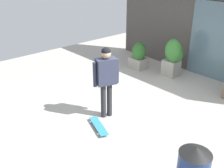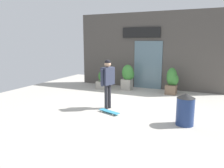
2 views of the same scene
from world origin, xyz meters
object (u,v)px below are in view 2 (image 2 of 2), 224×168
skateboard (109,111)px  planter_box_left (103,79)px  skateboarder (108,79)px  planter_box_mid (128,76)px  trash_bin (185,109)px  planter_box_right (172,81)px

skateboard → planter_box_left: 4.02m
skateboarder → planter_box_left: size_ratio=1.85×
planter_box_mid → skateboard: bearing=-78.8°
skateboarder → planter_box_mid: bearing=116.5°
skateboarder → planter_box_mid: (-0.47, 3.30, -0.41)m
skateboarder → planter_box_mid: 3.36m
planter_box_left → trash_bin: bearing=-38.4°
planter_box_left → planter_box_mid: 1.27m
skateboarder → trash_bin: (2.76, -0.55, -0.63)m
planter_box_left → planter_box_mid: (1.22, 0.32, 0.15)m
skateboarder → planter_box_mid: size_ratio=1.40×
planter_box_right → planter_box_mid: planter_box_mid is taller
planter_box_left → skateboarder: bearing=-60.5°
planter_box_right → planter_box_left: bearing=-173.1°
skateboarder → planter_box_left: bearing=137.9°
skateboarder → planter_box_right: size_ratio=1.47×
skateboarder → skateboard: 1.19m
planter_box_right → trash_bin: planter_box_right is taller
planter_box_mid → planter_box_right: bearing=2.3°
skateboard → planter_box_left: bearing=138.9°
planter_box_left → planter_box_right: bearing=6.9°
skateboarder → skateboard: (0.29, -0.49, -1.04)m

